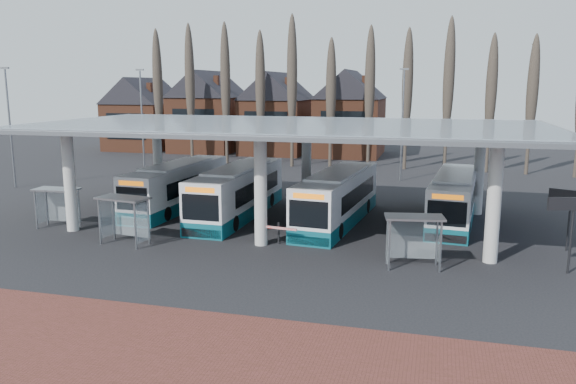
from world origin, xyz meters
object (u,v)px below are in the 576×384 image
(bus_1, at_px, (238,193))
(shelter_2, at_px, (414,230))
(bus_2, at_px, (338,198))
(bus_3, at_px, (454,199))
(shelter_0, at_px, (58,199))
(bus_0, at_px, (178,187))
(shelter_1, at_px, (125,210))

(bus_1, distance_m, shelter_2, 14.35)
(bus_2, relative_size, bus_3, 1.05)
(shelter_0, bearing_deg, bus_3, 16.11)
(bus_0, bearing_deg, shelter_0, -120.83)
(bus_2, xyz_separation_m, shelter_0, (-16.46, -5.74, 0.23))
(bus_2, relative_size, shelter_0, 4.46)
(bus_1, xyz_separation_m, bus_3, (13.97, 2.13, -0.11))
(shelter_0, distance_m, shelter_1, 6.32)
(shelter_0, bearing_deg, bus_1, 28.52)
(bus_1, relative_size, shelter_0, 4.49)
(bus_0, distance_m, shelter_2, 19.32)
(bus_2, xyz_separation_m, shelter_1, (-10.52, -7.91, 0.37))
(bus_2, height_order, bus_3, bus_2)
(bus_2, height_order, shelter_1, bus_2)
(bus_0, relative_size, shelter_1, 3.87)
(bus_0, bearing_deg, shelter_2, -26.51)
(shelter_2, bearing_deg, shelter_0, 164.51)
(shelter_2, bearing_deg, shelter_1, 170.15)
(shelter_1, bearing_deg, bus_1, 73.70)
(bus_3, distance_m, shelter_2, 10.42)
(shelter_0, bearing_deg, shelter_2, -8.43)
(bus_1, relative_size, bus_3, 1.06)
(bus_1, bearing_deg, bus_2, 0.03)
(shelter_0, xyz_separation_m, shelter_2, (21.54, -2.26, 0.07))
(bus_3, height_order, shelter_1, bus_3)
(bus_0, height_order, bus_2, bus_2)
(bus_0, height_order, shelter_0, bus_0)
(bus_3, relative_size, shelter_2, 3.88)
(bus_1, bearing_deg, shelter_1, -114.56)
(shelter_0, height_order, shelter_2, shelter_2)
(shelter_0, bearing_deg, bus_2, 16.79)
(bus_2, bearing_deg, bus_3, 22.32)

